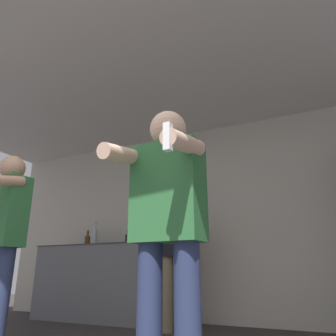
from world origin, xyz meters
The scene contains 10 objects.
wall_back centered at (0.00, 3.33, 1.27)m, with size 7.00×0.06×2.55m.
ceiling_slab centered at (0.00, 1.65, 2.57)m, with size 7.00×3.82×0.05m.
counter centered at (-1.59, 2.98, 0.48)m, with size 1.69×0.67×0.96m.
bottle_red_label centered at (-1.06, 3.07, 1.07)m, with size 0.07×0.07×0.29m.
bottle_amber_bourbon centered at (-1.88, 3.07, 1.05)m, with size 0.08×0.08×0.25m.
bottle_dark_rum centered at (-1.18, 3.07, 1.04)m, with size 0.06×0.06×0.24m.
bottle_short_whiskey centered at (-1.74, 3.07, 1.10)m, with size 0.07×0.07×0.35m.
person_woman_foreground centered at (0.52, 0.81, 0.90)m, with size 0.50×0.50×1.56m.
person_man_side centered at (-1.20, 1.11, 0.95)m, with size 0.56×0.52×1.63m.
person_spectator_back centered at (-0.23, 2.59, 0.88)m, with size 0.53×0.51×1.56m.
Camera 1 is at (1.32, -0.83, 0.61)m, focal length 35.00 mm.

